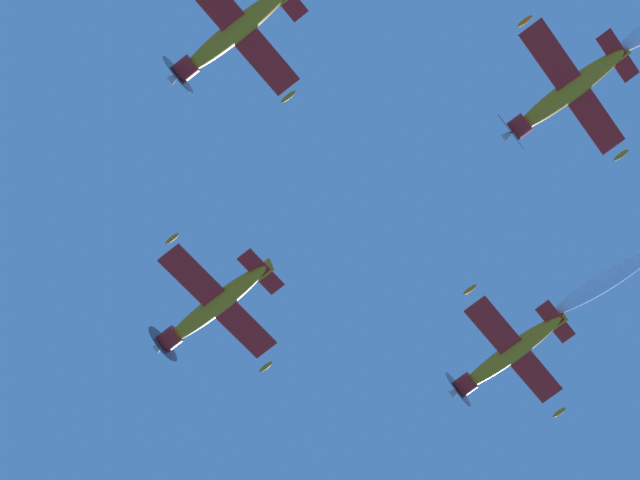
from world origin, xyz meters
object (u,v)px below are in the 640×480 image
object	(u,v)px
airplane_lead	(213,307)
airplane_left_wingman	(231,34)
airplane_slot_tail	(565,94)
airplane_right_wingman	(508,355)

from	to	relation	value
airplane_lead	airplane_left_wingman	distance (m)	13.25
airplane_left_wingman	airplane_slot_tail	distance (m)	15.49
airplane_right_wingman	airplane_slot_tail	distance (m)	13.82
airplane_slot_tail	airplane_lead	bearing A→B (deg)	-105.57
airplane_left_wingman	airplane_right_wingman	distance (m)	21.37
airplane_lead	airplane_right_wingman	xyz separation A→B (m)	(-7.38, 12.91, 2.00)
airplane_lead	airplane_left_wingman	size ratio (longest dim) A/B	1.00
airplane_right_wingman	airplane_slot_tail	xyz separation A→B (m)	(12.55, 5.68, -1.11)
airplane_left_wingman	airplane_right_wingman	world-z (taller)	airplane_right_wingman
airplane_left_wingman	airplane_lead	bearing A→B (deg)	-158.42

